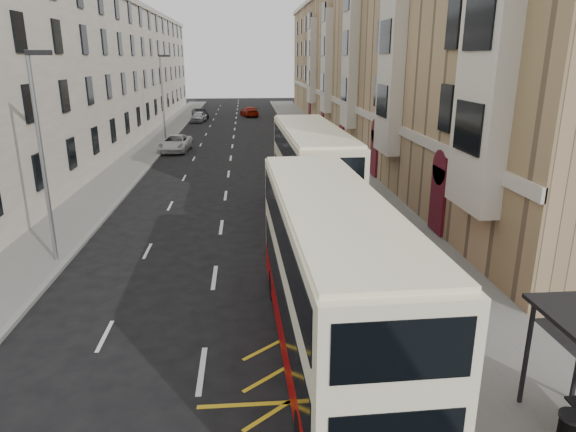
{
  "coord_description": "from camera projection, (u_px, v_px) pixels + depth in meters",
  "views": [
    {
      "loc": [
        1.31,
        -7.84,
        7.87
      ],
      "look_at": [
        2.66,
        8.61,
        2.77
      ],
      "focal_mm": 32.0,
      "sensor_mm": 36.0,
      "label": 1
    }
  ],
  "objects": [
    {
      "name": "pavement_right",
      "position": [
        335.0,
        165.0,
        38.85
      ],
      "size": [
        4.0,
        120.0,
        0.15
      ],
      "primitive_type": "cube",
      "color": "slate",
      "rests_on": "ground"
    },
    {
      "name": "pavement_left",
      "position": [
        127.0,
        169.0,
        37.65
      ],
      "size": [
        3.0,
        120.0,
        0.15
      ],
      "primitive_type": "cube",
      "color": "slate",
      "rests_on": "ground"
    },
    {
      "name": "kerb_right",
      "position": [
        309.0,
        166.0,
        38.7
      ],
      "size": [
        0.25,
        120.0,
        0.15
      ],
      "primitive_type": "cube",
      "color": "gray",
      "rests_on": "ground"
    },
    {
      "name": "kerb_left",
      "position": [
        147.0,
        169.0,
        37.76
      ],
      "size": [
        0.25,
        120.0,
        0.15
      ],
      "primitive_type": "cube",
      "color": "gray",
      "rests_on": "ground"
    },
    {
      "name": "road_markings",
      "position": [
        233.0,
        138.0,
        52.54
      ],
      "size": [
        10.0,
        110.0,
        0.01
      ],
      "primitive_type": null,
      "color": "silver",
      "rests_on": "ground"
    },
    {
      "name": "terrace_right",
      "position": [
        379.0,
        62.0,
        51.83
      ],
      "size": [
        10.75,
        79.0,
        15.25
      ],
      "color": "tan",
      "rests_on": "ground"
    },
    {
      "name": "terrace_left",
      "position": [
        93.0,
        72.0,
        50.05
      ],
      "size": [
        9.18,
        79.0,
        13.25
      ],
      "color": "beige",
      "rests_on": "ground"
    },
    {
      "name": "guard_railing",
      "position": [
        415.0,
        302.0,
        15.39
      ],
      "size": [
        0.06,
        6.56,
        1.01
      ],
      "color": "#B81701",
      "rests_on": "pavement_right"
    },
    {
      "name": "street_lamp_near",
      "position": [
        42.0,
        148.0,
        19.25
      ],
      "size": [
        0.93,
        0.18,
        8.0
      ],
      "color": "gray",
      "rests_on": "pavement_left"
    },
    {
      "name": "street_lamp_far",
      "position": [
        163.0,
        94.0,
        47.82
      ],
      "size": [
        0.93,
        0.18,
        8.0
      ],
      "color": "gray",
      "rests_on": "pavement_left"
    },
    {
      "name": "double_decker_front",
      "position": [
        330.0,
        278.0,
        13.48
      ],
      "size": [
        2.94,
        11.51,
        4.56
      ],
      "rotation": [
        0.0,
        0.0,
        0.03
      ],
      "color": "#FDF3C7",
      "rests_on": "ground"
    },
    {
      "name": "double_decker_rear",
      "position": [
        311.0,
        174.0,
        25.15
      ],
      "size": [
        2.98,
        11.86,
        4.71
      ],
      "rotation": [
        0.0,
        0.0,
        0.02
      ],
      "color": "#FDF3C7",
      "rests_on": "ground"
    },
    {
      "name": "pedestrian_far",
      "position": [
        426.0,
        292.0,
        15.58
      ],
      "size": [
        1.16,
        0.71,
        1.84
      ],
      "primitive_type": "imported",
      "rotation": [
        0.0,
        0.0,
        2.88
      ],
      "color": "black",
      "rests_on": "pavement_right"
    },
    {
      "name": "white_van",
      "position": [
        175.0,
        143.0,
        44.96
      ],
      "size": [
        2.73,
        5.26,
        1.42
      ],
      "primitive_type": "imported",
      "rotation": [
        0.0,
        0.0,
        -0.08
      ],
      "color": "silver",
      "rests_on": "ground"
    },
    {
      "name": "car_silver",
      "position": [
        199.0,
        117.0,
        65.56
      ],
      "size": [
        2.07,
        4.13,
        1.35
      ],
      "primitive_type": "imported",
      "rotation": [
        0.0,
        0.0,
        -0.12
      ],
      "color": "#A7AAAF",
      "rests_on": "ground"
    },
    {
      "name": "car_dark",
      "position": [
        200.0,
        114.0,
        69.49
      ],
      "size": [
        2.66,
        4.21,
        1.31
      ],
      "primitive_type": "imported",
      "rotation": [
        0.0,
        0.0,
        0.35
      ],
      "color": "black",
      "rests_on": "ground"
    },
    {
      "name": "car_red",
      "position": [
        249.0,
        112.0,
        71.88
      ],
      "size": [
        2.87,
        4.96,
        1.35
      ],
      "primitive_type": "imported",
      "rotation": [
        0.0,
        0.0,
        3.36
      ],
      "color": "#8E1203",
      "rests_on": "ground"
    }
  ]
}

